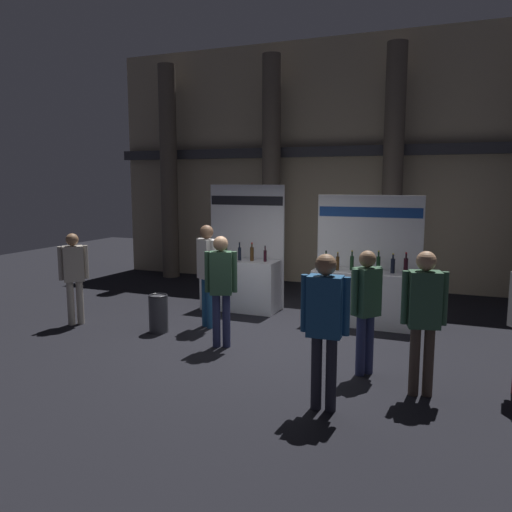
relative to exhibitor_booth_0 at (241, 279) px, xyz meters
name	(u,v)px	position (x,y,z in m)	size (l,w,h in m)	color
ground_plane	(257,344)	(1.12, -1.96, -0.62)	(24.00, 24.00, 0.00)	black
hall_colonnade	(335,166)	(1.12, 3.12, 2.32)	(11.85, 1.03, 5.94)	gray
exhibitor_booth_0	(241,279)	(0.00, 0.00, 0.00)	(1.60, 0.66, 2.50)	white
exhibitor_booth_1	(364,292)	(2.49, -0.16, -0.03)	(1.91, 0.66, 2.32)	white
trash_bin	(158,313)	(-0.69, -1.97, -0.30)	(0.33, 0.33, 0.65)	#38383D
visitor_0	(74,271)	(-2.33, -2.13, 0.36)	(0.41, 0.41, 1.65)	#ADA393
visitor_1	(221,282)	(0.66, -2.29, 0.40)	(0.47, 0.32, 1.74)	navy
visitor_2	(366,302)	(2.94, -2.61, 0.37)	(0.39, 0.40, 1.68)	navy
visitor_3	(207,267)	(-0.05, -1.39, 0.46)	(0.44, 0.35, 1.82)	navy
visitor_4	(325,318)	(2.70, -3.87, 0.45)	(0.55, 0.25, 1.79)	#23232D
visitor_5	(424,310)	(3.69, -3.05, 0.44)	(0.52, 0.34, 1.76)	#47382D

